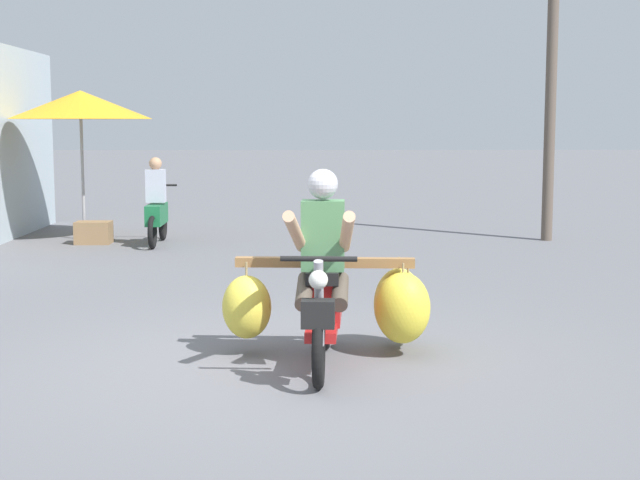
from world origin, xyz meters
name	(u,v)px	position (x,y,z in m)	size (l,w,h in m)	color
ground_plane	(262,365)	(0.00, 0.00, 0.00)	(120.00, 120.00, 0.00)	slate
motorbike_main_loaded	(348,297)	(0.71, 0.23, 0.51)	(1.79, 1.79, 1.58)	black
motorbike_distant_ahead_left	(157,210)	(-1.99, 7.49, 0.57)	(0.50, 1.62, 1.40)	black
market_umbrella_near_shop	(80,105)	(-3.31, 8.21, 2.23)	(2.33, 2.33, 2.47)	#99999E
produce_crate	(94,233)	(-3.04, 7.68, 0.18)	(0.56, 0.40, 0.36)	olive
utility_pole	(552,68)	(4.38, 7.99, 2.83)	(0.18, 0.18, 5.66)	brown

